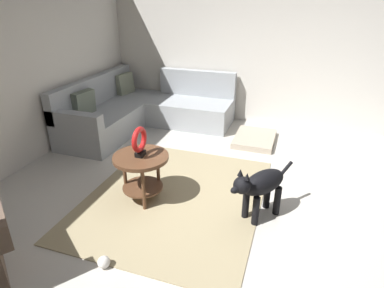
# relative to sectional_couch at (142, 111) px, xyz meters

# --- Properties ---
(ground_plane) EXTENTS (6.00, 6.00, 0.10)m
(ground_plane) POSITION_rel_sectional_couch_xyz_m (-1.99, -2.02, -0.34)
(ground_plane) COLOR beige
(wall_right) EXTENTS (0.12, 6.00, 2.70)m
(wall_right) POSITION_rel_sectional_couch_xyz_m (0.95, -2.02, 1.06)
(wall_right) COLOR silver
(wall_right) RESTS_ON ground_plane
(area_rug) EXTENTS (2.30, 1.90, 0.01)m
(area_rug) POSITION_rel_sectional_couch_xyz_m (-1.84, -1.32, -0.28)
(area_rug) COLOR tan
(area_rug) RESTS_ON ground_plane
(sectional_couch) EXTENTS (2.20, 2.25, 0.88)m
(sectional_couch) POSITION_rel_sectional_couch_xyz_m (0.00, 0.00, 0.00)
(sectional_couch) COLOR #9EA3A8
(sectional_couch) RESTS_ON ground_plane
(side_table) EXTENTS (0.60, 0.60, 0.54)m
(side_table) POSITION_rel_sectional_couch_xyz_m (-1.97, -0.99, 0.13)
(side_table) COLOR brown
(side_table) RESTS_ON ground_plane
(torus_sculpture) EXTENTS (0.28, 0.08, 0.33)m
(torus_sculpture) POSITION_rel_sectional_couch_xyz_m (-1.97, -0.99, 0.42)
(torus_sculpture) COLOR black
(torus_sculpture) RESTS_ON side_table
(dog_bed_mat) EXTENTS (0.80, 0.60, 0.09)m
(dog_bed_mat) POSITION_rel_sectional_couch_xyz_m (-0.01, -1.94, -0.24)
(dog_bed_mat) COLOR #B2A38E
(dog_bed_mat) RESTS_ON ground_plane
(dog) EXTENTS (0.71, 0.54, 0.63)m
(dog) POSITION_rel_sectional_couch_xyz_m (-1.90, -2.26, 0.09)
(dog) COLOR black
(dog) RESTS_ON ground_plane
(dog_toy_ball) EXTENTS (0.11, 0.11, 0.11)m
(dog_toy_ball) POSITION_rel_sectional_couch_xyz_m (-3.00, -1.13, -0.24)
(dog_toy_ball) COLOR silver
(dog_toy_ball) RESTS_ON ground_plane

